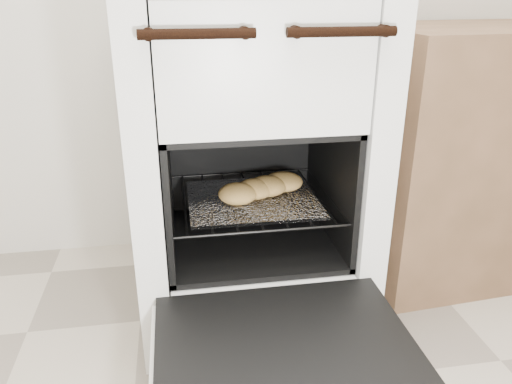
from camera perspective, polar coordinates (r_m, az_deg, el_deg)
stove at (r=1.51m, az=-1.00°, el=4.21°), size 0.66×0.73×1.01m
oven_door at (r=1.16m, az=3.34°, el=-17.58°), size 0.59×0.46×0.04m
oven_rack at (r=1.48m, az=-0.55°, el=-0.74°), size 0.48×0.46×0.01m
foil_sheet at (r=1.46m, az=-0.42°, el=-0.83°), size 0.37×0.33×0.01m
baked_rolls at (r=1.46m, az=0.66°, el=0.55°), size 0.30×0.22×0.06m
counter at (r=1.94m, az=23.81°, el=4.34°), size 0.89×0.63×0.85m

